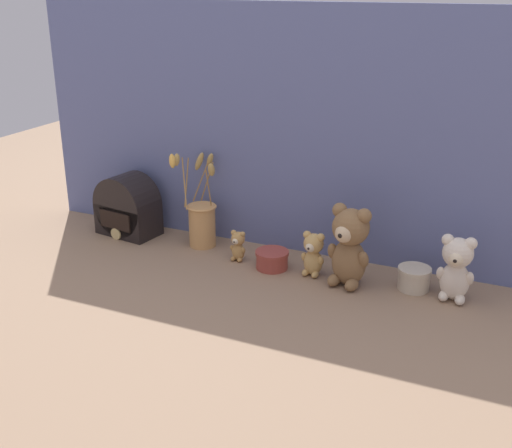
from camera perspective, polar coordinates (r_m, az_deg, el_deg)
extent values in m
plane|color=#8E7056|center=(2.02, -0.23, -3.61)|extent=(4.00, 4.00, 0.00)
cube|color=slate|center=(2.04, 1.72, 8.22)|extent=(1.71, 0.02, 0.78)
ellipsoid|color=olive|center=(1.88, 8.25, -3.37)|extent=(0.12, 0.10, 0.14)
sphere|color=olive|center=(1.84, 8.43, -0.27)|extent=(0.11, 0.11, 0.11)
sphere|color=#D1B289|center=(1.81, 7.83, -0.85)|extent=(0.05, 0.05, 0.05)
sphere|color=black|center=(1.79, 7.51, -1.03)|extent=(0.01, 0.01, 0.01)
sphere|color=olive|center=(1.81, 9.59, 0.71)|extent=(0.04, 0.04, 0.04)
sphere|color=olive|center=(1.84, 7.43, 1.20)|extent=(0.04, 0.04, 0.04)
ellipsoid|color=olive|center=(1.84, 9.52, -3.11)|extent=(0.04, 0.05, 0.06)
ellipsoid|color=olive|center=(1.88, 6.85, -2.43)|extent=(0.04, 0.05, 0.06)
ellipsoid|color=olive|center=(1.87, 8.51, -5.37)|extent=(0.05, 0.06, 0.04)
ellipsoid|color=olive|center=(1.89, 6.97, -4.95)|extent=(0.05, 0.06, 0.04)
ellipsoid|color=beige|center=(1.87, 17.23, -4.87)|extent=(0.08, 0.07, 0.11)
sphere|color=beige|center=(1.83, 17.52, -2.45)|extent=(0.08, 0.08, 0.08)
sphere|color=beige|center=(1.80, 17.35, -2.97)|extent=(0.04, 0.04, 0.04)
sphere|color=black|center=(1.79, 17.27, -3.15)|extent=(0.01, 0.01, 0.01)
sphere|color=beige|center=(1.82, 18.58, -1.65)|extent=(0.03, 0.03, 0.03)
sphere|color=beige|center=(1.82, 16.69, -1.35)|extent=(0.03, 0.03, 0.03)
ellipsoid|color=beige|center=(1.85, 18.44, -4.60)|extent=(0.02, 0.04, 0.05)
ellipsoid|color=beige|center=(1.86, 16.10, -4.22)|extent=(0.02, 0.04, 0.05)
ellipsoid|color=beige|center=(1.86, 17.66, -6.43)|extent=(0.03, 0.04, 0.03)
ellipsoid|color=beige|center=(1.86, 16.31, -6.20)|extent=(0.03, 0.04, 0.03)
ellipsoid|color=tan|center=(1.94, 5.09, -3.42)|extent=(0.06, 0.05, 0.08)
sphere|color=tan|center=(1.92, 5.15, -1.73)|extent=(0.06, 0.06, 0.06)
sphere|color=beige|center=(1.90, 4.86, -2.07)|extent=(0.03, 0.03, 0.03)
sphere|color=black|center=(1.89, 4.70, -2.19)|extent=(0.01, 0.01, 0.01)
sphere|color=tan|center=(1.90, 5.77, -1.19)|extent=(0.02, 0.02, 0.02)
sphere|color=tan|center=(1.91, 4.57, -0.95)|extent=(0.02, 0.02, 0.02)
ellipsoid|color=tan|center=(1.92, 5.80, -3.25)|extent=(0.02, 0.03, 0.04)
ellipsoid|color=tan|center=(1.94, 4.29, -2.93)|extent=(0.02, 0.03, 0.04)
ellipsoid|color=tan|center=(1.93, 5.28, -4.51)|extent=(0.02, 0.03, 0.02)
ellipsoid|color=tan|center=(1.94, 4.41, -4.31)|extent=(0.02, 0.03, 0.02)
ellipsoid|color=tan|center=(2.04, -1.59, -2.46)|extent=(0.04, 0.04, 0.06)
sphere|color=tan|center=(2.02, -1.60, -1.30)|extent=(0.04, 0.04, 0.04)
sphere|color=beige|center=(2.01, -1.82, -1.53)|extent=(0.02, 0.02, 0.02)
sphere|color=black|center=(2.00, -1.94, -1.61)|extent=(0.01, 0.01, 0.01)
sphere|color=tan|center=(2.00, -1.20, -0.92)|extent=(0.02, 0.02, 0.02)
sphere|color=tan|center=(2.02, -2.01, -0.77)|extent=(0.02, 0.02, 0.02)
ellipsoid|color=tan|center=(2.02, -1.13, -2.34)|extent=(0.01, 0.02, 0.03)
ellipsoid|color=tan|center=(2.04, -2.14, -2.14)|extent=(0.01, 0.02, 0.03)
ellipsoid|color=tan|center=(2.03, -1.46, -3.21)|extent=(0.02, 0.02, 0.01)
ellipsoid|color=tan|center=(2.04, -2.04, -3.09)|extent=(0.02, 0.02, 0.01)
cylinder|color=tan|center=(2.14, -4.80, -0.12)|extent=(0.09, 0.09, 0.14)
torus|color=tan|center=(2.11, -4.86, 1.55)|extent=(0.10, 0.10, 0.01)
cylinder|color=#9E7542|center=(2.13, -4.97, 3.71)|extent=(0.05, 0.03, 0.13)
ellipsoid|color=tan|center=(2.14, -5.06, 5.56)|extent=(0.05, 0.04, 0.07)
cylinder|color=#9E7542|center=(2.13, -4.37, 3.77)|extent=(0.05, 0.00, 0.14)
ellipsoid|color=tan|center=(2.13, -4.11, 5.72)|extent=(0.03, 0.02, 0.05)
cylinder|color=#9E7542|center=(2.08, -4.23, 3.20)|extent=(0.01, 0.03, 0.13)
ellipsoid|color=tan|center=(2.05, -3.99, 4.84)|extent=(0.03, 0.03, 0.05)
cylinder|color=#9E7542|center=(2.08, -6.38, 3.59)|extent=(0.05, 0.06, 0.16)
ellipsoid|color=gold|center=(2.06, -7.45, 5.58)|extent=(0.04, 0.04, 0.05)
cylinder|color=#9E7542|center=(2.10, -6.19, 3.69)|extent=(0.02, 0.06, 0.15)
ellipsoid|color=tan|center=(2.09, -7.07, 5.69)|extent=(0.03, 0.04, 0.05)
cube|color=black|center=(2.28, -11.26, 0.48)|extent=(0.22, 0.15, 0.11)
cylinder|color=black|center=(2.26, -11.36, 1.78)|extent=(0.22, 0.15, 0.21)
cube|color=black|center=(2.23, -12.43, 0.29)|extent=(0.13, 0.03, 0.06)
cylinder|color=#D6BC7A|center=(2.25, -12.35, -0.87)|extent=(0.04, 0.01, 0.04)
cylinder|color=#993D33|center=(1.98, 1.40, -3.35)|extent=(0.10, 0.10, 0.05)
cylinder|color=#993D33|center=(1.97, 1.40, -2.60)|extent=(0.10, 0.10, 0.01)
cylinder|color=beige|center=(1.91, 13.85, -4.89)|extent=(0.09, 0.09, 0.05)
cylinder|color=beige|center=(1.89, 13.94, -3.98)|extent=(0.10, 0.10, 0.01)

